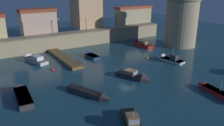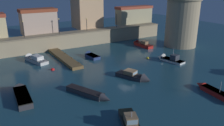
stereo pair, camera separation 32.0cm
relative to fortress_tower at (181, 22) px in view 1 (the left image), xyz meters
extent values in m
plane|color=#1E4756|center=(-21.63, -8.40, -5.83)|extent=(118.95, 118.95, 0.00)
cube|color=tan|center=(-21.63, 12.93, -4.22)|extent=(49.17, 3.02, 3.23)
cube|color=gray|center=(-21.63, 12.93, -2.48)|extent=(49.17, 3.32, 0.24)
cube|color=#C6A892|center=(-29.14, 16.43, -0.09)|extent=(7.79, 3.98, 5.02)
cube|color=#994127|center=(-29.14, 16.43, 2.77)|extent=(8.10, 4.14, 0.70)
cube|color=tan|center=(-16.32, 17.41, 1.68)|extent=(6.54, 5.95, 8.56)
cube|color=tan|center=(-2.12, 16.04, -0.42)|extent=(10.80, 3.20, 4.36)
cube|color=#AC4832|center=(-2.12, 16.04, 2.11)|extent=(11.23, 3.33, 0.70)
cylinder|color=tan|center=(0.00, 0.00, -0.46)|extent=(7.45, 7.45, 10.74)
cube|color=brown|center=(-27.82, 4.46, -5.55)|extent=(2.12, 13.93, 0.56)
cylinder|color=brown|center=(-26.87, 9.68, -5.48)|extent=(0.20, 0.20, 0.70)
cylinder|color=brown|center=(-26.87, 6.20, -5.48)|extent=(0.20, 0.20, 0.70)
cylinder|color=brown|center=(-26.87, 2.71, -5.48)|extent=(0.20, 0.20, 0.70)
cylinder|color=brown|center=(-26.87, -0.77, -5.48)|extent=(0.20, 0.20, 0.70)
cylinder|color=black|center=(-33.25, 12.93, -0.75)|extent=(0.12, 0.12, 3.22)
sphere|color=#F9D172|center=(-33.25, 12.93, 1.01)|extent=(0.32, 0.32, 0.32)
cylinder|color=black|center=(-25.54, 12.93, -0.78)|extent=(0.12, 0.12, 3.16)
sphere|color=#F9D172|center=(-25.54, 12.93, 0.95)|extent=(0.32, 0.32, 0.32)
cylinder|color=black|center=(-18.65, 12.93, -1.02)|extent=(0.12, 0.12, 2.68)
sphere|color=#F9D172|center=(-18.65, 12.93, 0.47)|extent=(0.32, 0.32, 0.32)
cylinder|color=black|center=(-10.04, 12.93, -0.61)|extent=(0.12, 0.12, 3.49)
sphere|color=#F9D172|center=(-10.04, 12.93, 1.28)|extent=(0.32, 0.32, 0.32)
cube|color=red|center=(-15.88, -21.66, -5.48)|extent=(1.89, 5.63, 0.69)
cone|color=red|center=(-15.45, -18.28, -5.48)|extent=(1.30, 1.53, 1.14)
cube|color=#430F0A|center=(-15.88, -21.66, -5.18)|extent=(1.92, 5.74, 0.08)
cylinder|color=#B2B2B7|center=(-15.88, -21.69, -4.41)|extent=(0.08, 0.08, 1.45)
cube|color=#333338|center=(-30.83, -11.72, -5.49)|extent=(3.52, 5.79, 0.68)
cone|color=#333338|center=(-29.37, -14.95, -5.49)|extent=(1.65, 1.76, 1.18)
cube|color=black|center=(-30.83, -11.72, -5.19)|extent=(3.59, 5.90, 0.08)
cube|color=navy|center=(-22.57, 2.29, -5.53)|extent=(1.87, 3.63, 0.61)
cone|color=navy|center=(-22.73, 4.49, -5.53)|extent=(1.60, 1.10, 1.53)
cube|color=#13173A|center=(-22.57, 2.29, -5.26)|extent=(1.91, 3.70, 0.08)
cube|color=#333338|center=(-38.36, -9.03, -5.42)|extent=(1.98, 5.83, 0.82)
cone|color=#333338|center=(-38.18, -5.51, -5.42)|extent=(1.67, 1.48, 1.59)
cube|color=black|center=(-38.36, -9.03, -5.05)|extent=(2.02, 5.95, 0.08)
cube|color=#333338|center=(-22.03, -10.08, -5.54)|extent=(3.44, 4.99, 0.58)
cone|color=#333338|center=(-20.91, -12.78, -5.54)|extent=(2.08, 1.86, 1.71)
cube|color=black|center=(-22.03, -10.08, -5.29)|extent=(3.51, 5.09, 0.08)
cube|color=olive|center=(-22.04, -10.06, -4.94)|extent=(2.07, 2.21, 0.64)
cube|color=#99B7C6|center=(-21.70, -10.87, -4.90)|extent=(1.28, 0.58, 0.38)
cube|color=silver|center=(-32.96, 5.59, -5.48)|extent=(3.33, 5.91, 0.69)
cone|color=silver|center=(-33.97, 8.91, -5.48)|extent=(2.01, 1.83, 1.67)
cube|color=slate|center=(-32.96, 5.59, -5.18)|extent=(3.40, 6.03, 0.08)
cube|color=silver|center=(-32.82, 5.13, -4.79)|extent=(1.96, 2.47, 0.70)
cylinder|color=#B2B2B7|center=(-32.93, 5.50, -4.44)|extent=(0.08, 0.08, 1.39)
cube|color=white|center=(-10.50, -7.94, -5.60)|extent=(2.68, 4.74, 0.47)
cone|color=white|center=(-11.03, -5.19, -5.60)|extent=(1.99, 1.56, 1.78)
cube|color=#515655|center=(-10.50, -7.94, -5.41)|extent=(2.74, 4.83, 0.08)
cube|color=#333842|center=(-10.42, -8.36, -4.85)|extent=(1.60, 1.49, 1.03)
cube|color=#99B7C6|center=(-10.54, -7.75, -4.80)|extent=(1.24, 0.30, 0.62)
cylinder|color=#B2B2B7|center=(-10.50, -7.98, -4.17)|extent=(0.08, 0.08, 2.39)
cube|color=red|center=(-8.17, 3.82, -5.45)|extent=(1.65, 5.23, 0.76)
cone|color=red|center=(-8.24, 7.07, -5.45)|extent=(1.49, 1.43, 1.46)
cube|color=#4E0E0A|center=(-8.17, 3.82, -5.11)|extent=(1.68, 5.33, 0.08)
cube|color=olive|center=(-8.16, 3.46, -4.74)|extent=(1.00, 1.60, 0.67)
cube|color=#333338|center=(-30.17, -21.43, -5.46)|extent=(3.73, 6.01, 0.75)
cube|color=black|center=(-30.17, -21.43, -5.12)|extent=(3.80, 6.13, 0.08)
cube|color=olive|center=(-30.14, -21.35, -4.65)|extent=(1.67, 1.76, 0.86)
cube|color=#99B7C6|center=(-30.41, -22.00, -4.61)|extent=(1.04, 0.48, 0.51)
cylinder|color=#B2B2B7|center=(-30.24, -21.61, -4.38)|extent=(0.08, 0.08, 1.42)
sphere|color=yellow|center=(-13.23, -3.80, -5.83)|extent=(0.56, 0.56, 0.56)
sphere|color=red|center=(-31.67, -0.27, -5.83)|extent=(0.69, 0.69, 0.69)
camera|label=1|loc=(-42.57, -37.40, 8.36)|focal=36.70mm
camera|label=2|loc=(-42.29, -37.57, 8.36)|focal=36.70mm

